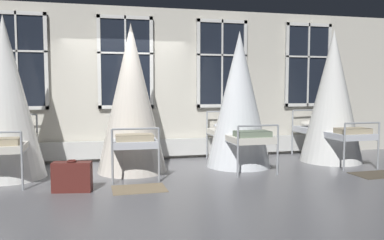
% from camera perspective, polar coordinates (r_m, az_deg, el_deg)
% --- Properties ---
extents(ground, '(23.37, 23.37, 0.00)m').
position_cam_1_polar(ground, '(7.27, -8.58, -7.45)').
color(ground, slate).
extents(back_wall_with_windows, '(12.68, 0.10, 3.17)m').
position_cam_1_polar(back_wall_with_windows, '(8.42, -9.50, 5.07)').
color(back_wall_with_windows, beige).
rests_on(back_wall_with_windows, ground).
extents(window_bank, '(9.39, 0.10, 2.90)m').
position_cam_1_polar(window_bank, '(8.31, -9.40, 2.12)').
color(window_bank, black).
rests_on(window_bank, ground).
extents(cot_second, '(1.25, 1.93, 2.72)m').
position_cam_1_polar(cot_second, '(7.32, -25.15, 2.69)').
color(cot_second, '#9EA3A8').
rests_on(cot_second, ground).
extents(cot_third, '(1.25, 1.93, 2.66)m').
position_cam_1_polar(cot_third, '(7.23, -8.65, 2.82)').
color(cot_third, '#9EA3A8').
rests_on(cot_third, ground).
extents(cot_fourth, '(1.25, 1.92, 2.60)m').
position_cam_1_polar(cot_fourth, '(7.71, 6.74, 2.73)').
color(cot_fourth, '#9EA3A8').
rests_on(cot_fourth, ground).
extents(cot_fifth, '(1.25, 1.93, 2.70)m').
position_cam_1_polar(cot_fifth, '(8.65, 19.45, 3.03)').
color(cot_fifth, '#9EA3A8').
rests_on(cot_fifth, ground).
extents(rug_third, '(0.81, 0.57, 0.01)m').
position_cam_1_polar(rug_third, '(6.11, -7.58, -9.73)').
color(rug_third, '#8E7A5B').
rests_on(rug_third, ground).
extents(rug_fifth, '(0.82, 0.59, 0.01)m').
position_cam_1_polar(rug_fifth, '(7.71, 24.90, -7.10)').
color(rug_fifth, brown).
rests_on(rug_fifth, ground).
extents(suitcase_dark, '(0.59, 0.30, 0.47)m').
position_cam_1_polar(suitcase_dark, '(6.13, -16.79, -7.77)').
color(suitcase_dark, '#5B231E').
rests_on(suitcase_dark, ground).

